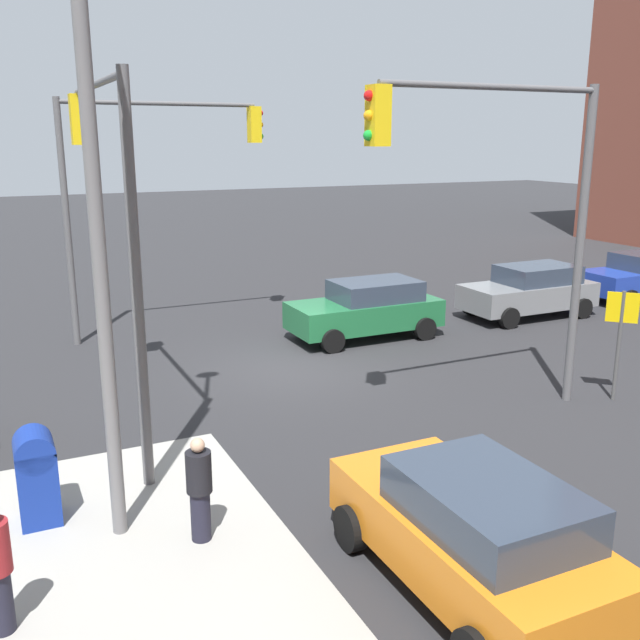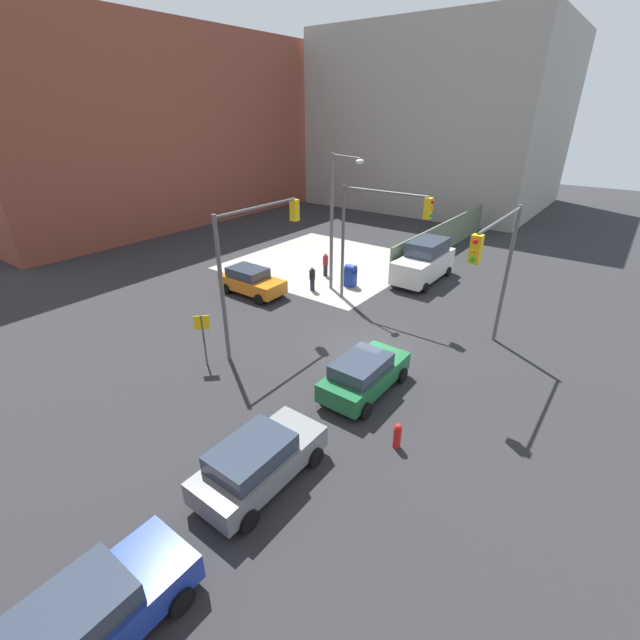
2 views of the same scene
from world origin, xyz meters
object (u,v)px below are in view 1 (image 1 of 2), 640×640
Objects in this scene: street_lamp_corner at (100,199)px; mailbox_blue at (37,474)px; pedestrian_crossing at (199,488)px; sedan_orange at (472,531)px; coupe_green at (367,308)px; traffic_signal_nw_corner at (508,186)px; fire_hydrant at (383,297)px; sedan_gray at (530,290)px; traffic_signal_se_corner at (147,170)px; traffic_signal_ne_corner at (108,190)px.

street_lamp_corner reaches higher than mailbox_blue.
sedan_orange is at bearing -48.53° from pedestrian_crossing.
coupe_green reaches higher than mailbox_blue.
coupe_green is (-4.51, -10.76, 0.00)m from sedan_orange.
traffic_signal_nw_corner is 9.94m from fire_hydrant.
mailbox_blue is at bearing 23.79° from sedan_gray.
pedestrian_crossing is at bearing 130.02° from street_lamp_corner.
sedan_gray is at bearing -156.21° from mailbox_blue.
traffic_signal_nw_corner is at bearing -176.72° from mailbox_blue.
mailbox_blue is 0.35× the size of sedan_orange.
sedan_orange is at bearing 48.52° from traffic_signal_nw_corner.
traffic_signal_nw_corner is 7.68m from street_lamp_corner.
sedan_gray is 2.77× the size of pedestrian_crossing.
traffic_signal_nw_corner is 4.55× the size of mailbox_blue.
sedan_orange is (-0.82, 13.59, -3.80)m from traffic_signal_se_corner.
pedestrian_crossing is at bearing 49.31° from fire_hydrant.
sedan_gray reaches higher than mailbox_blue.
pedestrian_crossing is at bearing 31.96° from sedan_gray.
sedan_orange is at bearing 63.87° from fire_hydrant.
traffic_signal_ne_corner is 5.54m from pedestrian_crossing.
pedestrian_crossing is (6.74, 2.00, -3.82)m from traffic_signal_nw_corner.
traffic_signal_ne_corner is 4.89m from mailbox_blue.
traffic_signal_nw_corner is at bearing 11.96° from pedestrian_crossing.
traffic_signal_nw_corner is 8.00m from pedestrian_crossing.
traffic_signal_se_corner is at bearing -14.48° from sedan_gray.
mailbox_blue is (1.70, 2.49, -3.85)m from traffic_signal_ne_corner.
coupe_green is (-7.50, -4.18, -3.77)m from traffic_signal_ne_corner.
pedestrian_crossing is at bearing 48.64° from coupe_green.
pedestrian_crossing is at bearing 16.54° from traffic_signal_nw_corner.
street_lamp_corner reaches higher than pedestrian_crossing.
traffic_signal_nw_corner reaches higher than sedan_orange.
fire_hydrant is at bearing 177.66° from traffic_signal_se_corner.
mailbox_blue is 14.50m from fire_hydrant.
traffic_signal_ne_corner is at bearing 72.83° from traffic_signal_se_corner.
traffic_signal_ne_corner reaches higher than coupe_green.
sedan_gray is 15.34m from pedestrian_crossing.
pedestrian_crossing is (2.68, -2.59, -0.05)m from sedan_orange.
coupe_green reaches higher than pedestrian_crossing.
street_lamp_corner is at bearing 158.08° from mailbox_blue.
street_lamp_corner is 5.21× the size of pedestrian_crossing.
mailbox_blue is at bearing 138.55° from pedestrian_crossing.
traffic_signal_se_corner and traffic_signal_ne_corner have the same top height.
coupe_green is 2.75× the size of pedestrian_crossing.
street_lamp_corner is 1.96× the size of sedan_orange.
coupe_green is (2.00, 2.53, 0.36)m from fire_hydrant.
traffic_signal_nw_corner reaches higher than pedestrian_crossing.
mailbox_blue is 6.21m from sedan_orange.
traffic_signal_nw_corner reaches higher than fire_hydrant.
traffic_signal_se_corner is 4.55× the size of mailbox_blue.
sedan_orange reaches higher than pedestrian_crossing.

